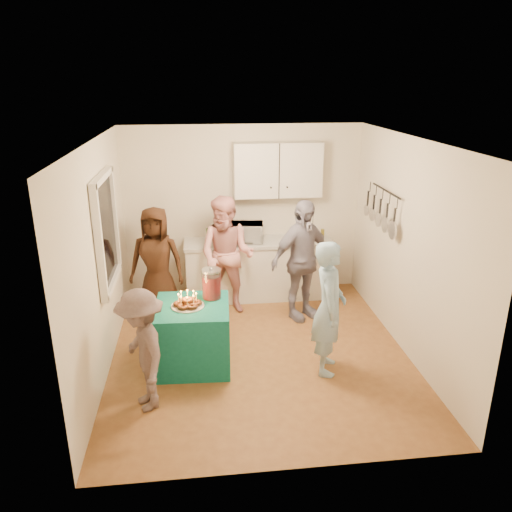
{
  "coord_description": "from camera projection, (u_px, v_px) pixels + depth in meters",
  "views": [
    {
      "loc": [
        -0.69,
        -5.42,
        3.23
      ],
      "look_at": [
        0.0,
        0.35,
        1.15
      ],
      "focal_mm": 35.0,
      "sensor_mm": 36.0,
      "label": 1
    }
  ],
  "objects": [
    {
      "name": "microwave",
      "position": [
        246.0,
        232.0,
        7.46
      ],
      "size": [
        0.54,
        0.4,
        0.28
      ],
      "primitive_type": "imported",
      "rotation": [
        0.0,
        0.0,
        -0.12
      ],
      "color": "white",
      "rests_on": "countertop"
    },
    {
      "name": "donut_cake",
      "position": [
        187.0,
        299.0,
        5.68
      ],
      "size": [
        0.38,
        0.38,
        0.18
      ],
      "primitive_type": null,
      "color": "#381C0C",
      "rests_on": "party_table"
    },
    {
      "name": "back_wall",
      "position": [
        243.0,
        211.0,
        7.66
      ],
      "size": [
        3.6,
        3.6,
        0.0
      ],
      "primitive_type": "plane",
      "color": "silver",
      "rests_on": "floor"
    },
    {
      "name": "right_wall",
      "position": [
        408.0,
        248.0,
        5.99
      ],
      "size": [
        4.0,
        4.0,
        0.0
      ],
      "primitive_type": "plane",
      "color": "silver",
      "rests_on": "floor"
    },
    {
      "name": "window_night",
      "position": [
        105.0,
        231.0,
        5.79
      ],
      "size": [
        0.04,
        1.0,
        1.2
      ],
      "primitive_type": "cube",
      "color": "black",
      "rests_on": "left_wall"
    },
    {
      "name": "counter",
      "position": [
        258.0,
        270.0,
        7.69
      ],
      "size": [
        2.2,
        0.58,
        0.86
      ],
      "primitive_type": "cube",
      "color": "white",
      "rests_on": "floor"
    },
    {
      "name": "left_wall",
      "position": [
        101.0,
        260.0,
        5.59
      ],
      "size": [
        4.0,
        4.0,
        0.0
      ],
      "primitive_type": "plane",
      "color": "silver",
      "rests_on": "floor"
    },
    {
      "name": "countertop",
      "position": [
        259.0,
        242.0,
        7.54
      ],
      "size": [
        2.24,
        0.62,
        0.05
      ],
      "primitive_type": "cube",
      "color": "beige",
      "rests_on": "counter"
    },
    {
      "name": "woman_back_center",
      "position": [
        227.0,
        255.0,
        7.08
      ],
      "size": [
        1.02,
        0.92,
        1.7
      ],
      "primitive_type": "imported",
      "rotation": [
        0.0,
        0.0,
        -0.42
      ],
      "color": "#E0757F",
      "rests_on": "floor"
    },
    {
      "name": "floor",
      "position": [
        259.0,
        352.0,
        6.23
      ],
      "size": [
        4.0,
        4.0,
        0.0
      ],
      "primitive_type": "plane",
      "color": "brown",
      "rests_on": "ground"
    },
    {
      "name": "punch_jar",
      "position": [
        211.0,
        285.0,
        5.88
      ],
      "size": [
        0.22,
        0.22,
        0.34
      ],
      "primitive_type": "cylinder",
      "color": "#B20E16",
      "rests_on": "party_table"
    },
    {
      "name": "ceiling",
      "position": [
        260.0,
        140.0,
        5.35
      ],
      "size": [
        4.0,
        4.0,
        0.0
      ],
      "primitive_type": "plane",
      "color": "white",
      "rests_on": "floor"
    },
    {
      "name": "child_near_left",
      "position": [
        142.0,
        350.0,
        5.0
      ],
      "size": [
        0.74,
        0.96,
        1.3
      ],
      "primitive_type": "imported",
      "rotation": [
        0.0,
        0.0,
        -1.23
      ],
      "color": "#564545",
      "rests_on": "floor"
    },
    {
      "name": "upper_cabinet",
      "position": [
        278.0,
        170.0,
        7.36
      ],
      "size": [
        1.3,
        0.3,
        0.8
      ],
      "primitive_type": "cube",
      "color": "white",
      "rests_on": "back_wall"
    },
    {
      "name": "man_birthday",
      "position": [
        329.0,
        308.0,
        5.61
      ],
      "size": [
        0.49,
        0.64,
        1.57
      ],
      "primitive_type": "imported",
      "rotation": [
        0.0,
        0.0,
        1.35
      ],
      "color": "#9DC4E5",
      "rests_on": "floor"
    },
    {
      "name": "woman_back_right",
      "position": [
        302.0,
        260.0,
        6.87
      ],
      "size": [
        1.08,
        0.83,
        1.71
      ],
      "primitive_type": "imported",
      "rotation": [
        0.0,
        0.0,
        0.48
      ],
      "color": "#181035",
      "rests_on": "floor"
    },
    {
      "name": "party_table",
      "position": [
        193.0,
        335.0,
        5.86
      ],
      "size": [
        0.89,
        0.89,
        0.76
      ],
      "primitive_type": "cube",
      "rotation": [
        0.0,
        0.0,
        -0.05
      ],
      "color": "#0F6658",
      "rests_on": "floor"
    },
    {
      "name": "woman_back_left",
      "position": [
        157.0,
        261.0,
        7.03
      ],
      "size": [
        0.84,
        0.63,
        1.57
      ],
      "primitive_type": "imported",
      "rotation": [
        0.0,
        0.0,
        -0.17
      ],
      "color": "#532D17",
      "rests_on": "floor"
    },
    {
      "name": "pot_rack",
      "position": [
        383.0,
        210.0,
        6.54
      ],
      "size": [
        0.12,
        1.0,
        0.6
      ],
      "primitive_type": "cube",
      "color": "black",
      "rests_on": "right_wall"
    }
  ]
}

